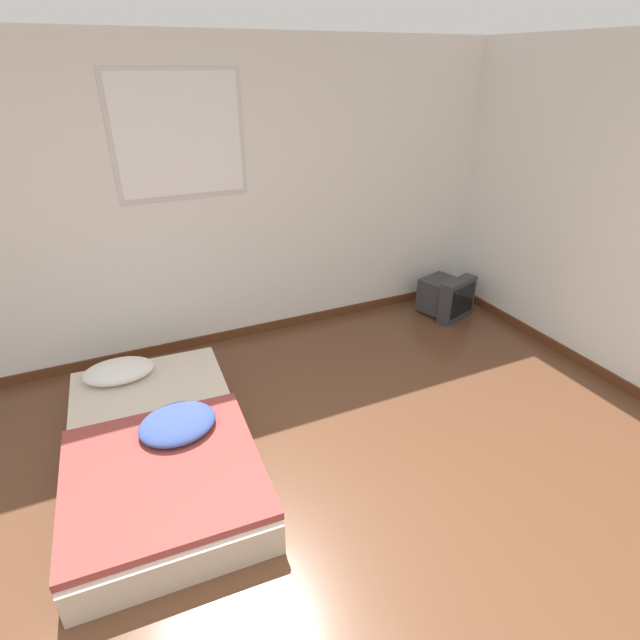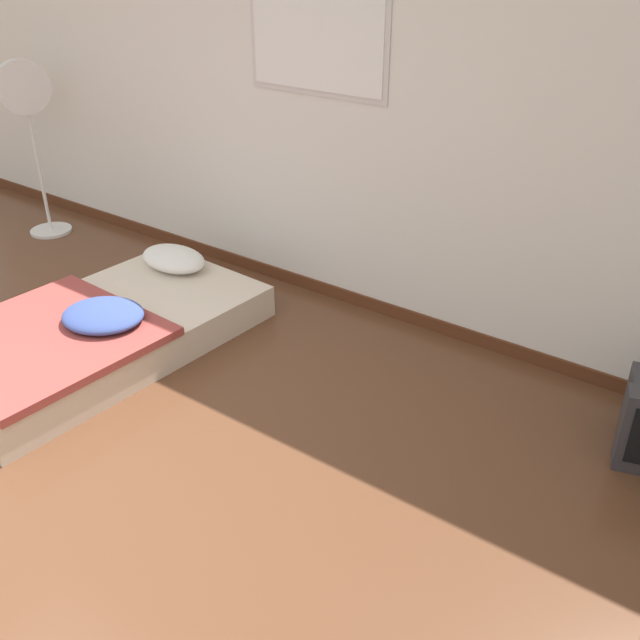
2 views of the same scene
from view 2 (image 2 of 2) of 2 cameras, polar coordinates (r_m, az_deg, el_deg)
wall_back at (r=4.76m, az=-0.55°, el=16.61°), size 8.37×0.08×2.60m
mattress_bed at (r=4.61m, az=-17.30°, el=-0.74°), size 1.21×2.05×0.36m
standing_fan at (r=6.31m, az=-22.32°, el=15.04°), size 0.34×0.42×1.42m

